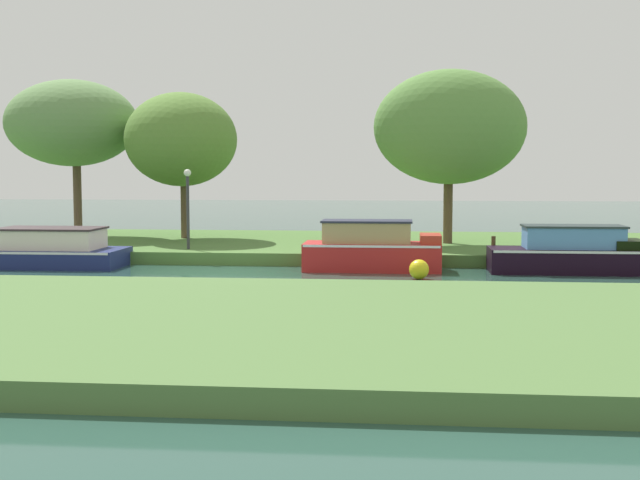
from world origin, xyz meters
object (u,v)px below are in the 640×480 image
lamp_post (188,198)px  willow_tree_left (72,123)px  mooring_post_near (493,245)px  red_barge (372,249)px  willow_tree_centre (181,140)px  willow_tree_right (450,127)px  black_cruiser (570,252)px  channel_buoy (419,269)px  navy_narrowboat (43,251)px

lamp_post → willow_tree_left: bearing=140.3°
lamp_post → mooring_post_near: bearing=-5.1°
red_barge → willow_tree_centre: (-7.40, 6.00, 3.49)m
mooring_post_near → willow_tree_right: bearing=108.9°
willow_tree_centre → willow_tree_right: willow_tree_right is taller
black_cruiser → willow_tree_left: size_ratio=0.72×
willow_tree_left → channel_buoy: bearing=-33.4°
navy_narrowboat → willow_tree_centre: (2.83, 6.00, 3.64)m
red_barge → willow_tree_left: (-12.01, 6.88, 4.17)m
willow_tree_centre → black_cruiser: bearing=-24.5°
red_barge → mooring_post_near: 3.86m
navy_narrowboat → willow_tree_left: (-1.78, 6.88, 4.33)m
navy_narrowboat → willow_tree_left: willow_tree_left is taller
navy_narrowboat → channel_buoy: size_ratio=9.60×
navy_narrowboat → lamp_post: lamp_post is taller
black_cruiser → willow_tree_centre: 14.90m
navy_narrowboat → willow_tree_left: 8.32m
willow_tree_centre → mooring_post_near: bearing=-23.7°
red_barge → lamp_post: (-6.14, 2.00, 1.43)m
willow_tree_centre → lamp_post: bearing=-72.4°
red_barge → channel_buoy: bearing=-55.0°
willow_tree_centre → mooring_post_near: willow_tree_centre is taller
lamp_post → mooring_post_near: lamp_post is taller
red_barge → black_cruiser: size_ratio=0.93×
red_barge → mooring_post_near: (3.69, 1.13, 0.04)m
willow_tree_right → lamp_post: bearing=-163.3°
willow_tree_centre → willow_tree_left: bearing=169.2°
red_barge → willow_tree_right: size_ratio=0.67×
willow_tree_left → mooring_post_near: size_ratio=10.81×
willow_tree_right → lamp_post: (-8.64, -2.59, -2.40)m
willow_tree_centre → red_barge: bearing=-39.0°
black_cruiser → channel_buoy: size_ratio=8.01×
navy_narrowboat → channel_buoy: 11.74m
willow_tree_centre → mooring_post_near: (11.09, -4.87, -3.45)m
red_barge → lamp_post: size_ratio=1.55×
willow_tree_left → willow_tree_right: (14.51, -2.30, -0.34)m
navy_narrowboat → mooring_post_near: 13.96m
red_barge → black_cruiser: bearing=-0.0°
red_barge → black_cruiser: 5.76m
red_barge → willow_tree_centre: size_ratio=0.74×
lamp_post → black_cruiser: bearing=-9.5°
navy_narrowboat → willow_tree_left: bearing=104.5°
red_barge → willow_tree_left: 14.46m
navy_narrowboat → black_cruiser: (15.99, 0.00, 0.10)m
black_cruiser → willow_tree_right: bearing=125.4°
black_cruiser → mooring_post_near: 2.37m
navy_narrowboat → mooring_post_near: size_ratio=9.29×
willow_tree_left → willow_tree_centre: bearing=-10.8°
red_barge → willow_tree_left: bearing=150.2°
willow_tree_centre → channel_buoy: size_ratio=10.05×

